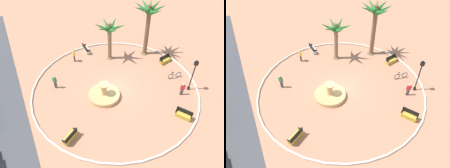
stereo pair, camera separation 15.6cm
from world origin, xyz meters
TOP-DOWN VIEW (x-y plane):
  - ground_plane at (0.00, 0.00)m, footprint 80.00×80.00m
  - plaza_curb at (0.00, 0.00)m, footprint 18.30×18.30m
  - fountain at (-0.66, 1.65)m, footprint 3.35×3.35m
  - palm_tree_near_fountain at (4.36, -6.45)m, footprint 4.08×4.10m
  - palm_tree_by_curb at (5.36, -1.80)m, footprint 3.82×3.71m
  - bench_east at (8.03, 0.40)m, footprint 1.62×0.57m
  - bench_west at (-4.24, 6.53)m, footprint 1.29×1.62m
  - bench_north at (1.56, -7.73)m, footprint 0.80×1.67m
  - bench_southeast at (-6.54, -4.16)m, footprint 1.62×1.28m
  - lamppost at (-3.61, -7.24)m, footprint 0.32×0.32m
  - bicycle_red_frame at (-1.38, -7.01)m, footprint 0.44×1.71m
  - person_cyclist_helmet at (-3.93, -5.99)m, footprint 0.32×0.49m
  - person_cyclist_photo at (6.68, 2.50)m, footprint 0.53×0.24m
  - person_pedestrian_stroll at (2.91, 5.93)m, footprint 0.37×0.43m

SIDE VIEW (x-z plane):
  - ground_plane at x=0.00m, z-range 0.00..0.00m
  - plaza_curb at x=0.00m, z-range 0.00..0.20m
  - fountain at x=-0.66m, z-range -0.62..1.19m
  - bench_east at x=8.03m, z-range -0.15..0.85m
  - bench_west at x=-4.24m, z-range -0.15..0.85m
  - bench_north at x=1.56m, z-range -0.15..0.85m
  - bench_southeast at x=-6.54m, z-range -0.15..0.85m
  - bicycle_red_frame at x=-1.38m, z-range -0.09..0.86m
  - person_cyclist_helmet at x=-3.93m, z-range 0.09..1.70m
  - person_cyclist_photo at x=6.68m, z-range 0.10..1.79m
  - person_pedestrian_stroll at x=2.91m, z-range 0.10..1.80m
  - lamppost at x=-3.61m, z-range 0.34..4.33m
  - palm_tree_by_curb at x=5.36m, z-range 1.14..6.33m
  - palm_tree_near_fountain at x=4.36m, z-range 1.74..8.66m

